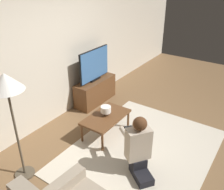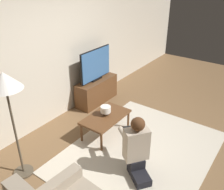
% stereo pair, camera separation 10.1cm
% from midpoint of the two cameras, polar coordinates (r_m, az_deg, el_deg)
% --- Properties ---
extents(ground_plane, '(10.00, 10.00, 0.00)m').
position_cam_midpoint_polar(ground_plane, '(4.22, 5.99, -12.70)').
color(ground_plane, brown).
extents(wall_back, '(10.00, 0.06, 2.60)m').
position_cam_midpoint_polar(wall_back, '(4.67, -14.61, 8.94)').
color(wall_back, beige).
rests_on(wall_back, ground_plane).
extents(rug, '(2.69, 2.08, 0.02)m').
position_cam_midpoint_polar(rug, '(4.22, 5.99, -12.62)').
color(rug, beige).
rests_on(rug, ground_plane).
extents(tv_stand, '(1.04, 0.36, 0.53)m').
position_cam_midpoint_polar(tv_stand, '(5.50, -4.35, 0.92)').
color(tv_stand, brown).
rests_on(tv_stand, ground_plane).
extents(tv, '(0.91, 0.08, 0.68)m').
position_cam_midpoint_polar(tv, '(5.26, -4.61, 6.89)').
color(tv, black).
rests_on(tv, tv_stand).
extents(coffee_table, '(0.89, 0.51, 0.39)m').
position_cam_midpoint_polar(coffee_table, '(4.38, -2.06, -5.31)').
color(coffee_table, brown).
rests_on(coffee_table, ground_plane).
extents(floor_lamp, '(0.43, 0.43, 1.60)m').
position_cam_midpoint_polar(floor_lamp, '(3.29, -23.72, 1.26)').
color(floor_lamp, '#4C4233').
rests_on(floor_lamp, ground_plane).
extents(person_kneeling, '(0.65, 0.76, 0.93)m').
position_cam_midpoint_polar(person_kneeling, '(3.57, 5.25, -11.47)').
color(person_kneeling, black).
rests_on(person_kneeling, rug).
extents(table_lamp, '(0.18, 0.18, 0.17)m').
position_cam_midpoint_polar(table_lamp, '(4.33, -2.09, -3.44)').
color(table_lamp, '#4C3823').
rests_on(table_lamp, coffee_table).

